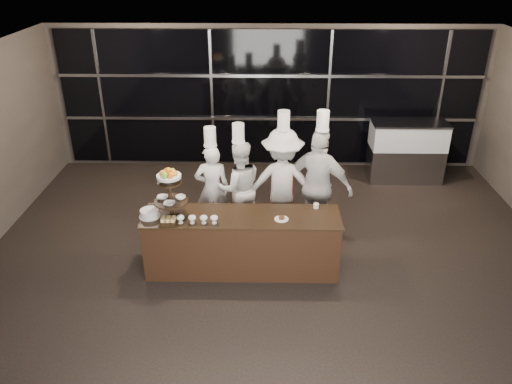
{
  "coord_description": "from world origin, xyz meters",
  "views": [
    {
      "loc": [
        -0.11,
        -5.16,
        4.44
      ],
      "look_at": [
        -0.22,
        1.36,
        1.15
      ],
      "focal_mm": 35.0,
      "sensor_mm": 36.0,
      "label": 1
    }
  ],
  "objects_px": {
    "chef_c": "(282,182)",
    "chef_d": "(319,186)",
    "display_stand": "(170,189)",
    "layer_cake": "(149,213)",
    "chef_b": "(239,187)",
    "chef_a": "(212,188)",
    "display_case": "(407,148)",
    "buffet_counter": "(242,242)"
  },
  "relations": [
    {
      "from": "chef_b",
      "to": "chef_a",
      "type": "bearing_deg",
      "value": -177.45
    },
    {
      "from": "display_case",
      "to": "chef_a",
      "type": "bearing_deg",
      "value": -150.34
    },
    {
      "from": "chef_b",
      "to": "chef_c",
      "type": "bearing_deg",
      "value": -0.99
    },
    {
      "from": "layer_cake",
      "to": "chef_a",
      "type": "xyz_separation_m",
      "value": [
        0.78,
        1.16,
        -0.16
      ]
    },
    {
      "from": "display_stand",
      "to": "chef_c",
      "type": "relative_size",
      "value": 0.35
    },
    {
      "from": "buffet_counter",
      "to": "chef_a",
      "type": "height_order",
      "value": "chef_a"
    },
    {
      "from": "layer_cake",
      "to": "chef_c",
      "type": "height_order",
      "value": "chef_c"
    },
    {
      "from": "buffet_counter",
      "to": "display_case",
      "type": "xyz_separation_m",
      "value": [
        3.2,
        3.24,
        0.22
      ]
    },
    {
      "from": "chef_a",
      "to": "display_case",
      "type": "bearing_deg",
      "value": 29.66
    },
    {
      "from": "display_stand",
      "to": "display_case",
      "type": "distance_m",
      "value": 5.35
    },
    {
      "from": "buffet_counter",
      "to": "display_stand",
      "type": "relative_size",
      "value": 3.81
    },
    {
      "from": "layer_cake",
      "to": "chef_d",
      "type": "distance_m",
      "value": 2.68
    },
    {
      "from": "buffet_counter",
      "to": "chef_b",
      "type": "relative_size",
      "value": 1.49
    },
    {
      "from": "chef_b",
      "to": "chef_d",
      "type": "relative_size",
      "value": 0.87
    },
    {
      "from": "display_stand",
      "to": "chef_b",
      "type": "bearing_deg",
      "value": 51.32
    },
    {
      "from": "layer_cake",
      "to": "display_case",
      "type": "relative_size",
      "value": 0.2
    },
    {
      "from": "display_case",
      "to": "chef_d",
      "type": "bearing_deg",
      "value": -130.86
    },
    {
      "from": "display_stand",
      "to": "display_case",
      "type": "height_order",
      "value": "display_stand"
    },
    {
      "from": "chef_a",
      "to": "chef_b",
      "type": "relative_size",
      "value": 0.97
    },
    {
      "from": "layer_cake",
      "to": "chef_d",
      "type": "bearing_deg",
      "value": 21.09
    },
    {
      "from": "chef_c",
      "to": "chef_d",
      "type": "xyz_separation_m",
      "value": [
        0.58,
        -0.21,
        0.04
      ]
    },
    {
      "from": "layer_cake",
      "to": "buffet_counter",
      "type": "bearing_deg",
      "value": 2.18
    },
    {
      "from": "chef_b",
      "to": "chef_d",
      "type": "height_order",
      "value": "chef_d"
    },
    {
      "from": "chef_d",
      "to": "layer_cake",
      "type": "bearing_deg",
      "value": -158.91
    },
    {
      "from": "display_stand",
      "to": "display_case",
      "type": "relative_size",
      "value": 0.5
    },
    {
      "from": "display_stand",
      "to": "chef_c",
      "type": "bearing_deg",
      "value": 34.86
    },
    {
      "from": "layer_cake",
      "to": "display_case",
      "type": "bearing_deg",
      "value": 36.1
    },
    {
      "from": "display_case",
      "to": "chef_c",
      "type": "xyz_separation_m",
      "value": [
        -2.59,
        -2.12,
        0.23
      ]
    },
    {
      "from": "chef_c",
      "to": "chef_a",
      "type": "bearing_deg",
      "value": -179.62
    },
    {
      "from": "display_stand",
      "to": "chef_d",
      "type": "xyz_separation_m",
      "value": [
        2.19,
        0.91,
        -0.38
      ]
    },
    {
      "from": "layer_cake",
      "to": "chef_c",
      "type": "relative_size",
      "value": 0.14
    },
    {
      "from": "buffet_counter",
      "to": "chef_c",
      "type": "bearing_deg",
      "value": 61.43
    },
    {
      "from": "chef_b",
      "to": "layer_cake",
      "type": "bearing_deg",
      "value": -135.88
    },
    {
      "from": "chef_c",
      "to": "chef_d",
      "type": "bearing_deg",
      "value": -19.85
    },
    {
      "from": "buffet_counter",
      "to": "chef_c",
      "type": "height_order",
      "value": "chef_c"
    },
    {
      "from": "chef_c",
      "to": "buffet_counter",
      "type": "bearing_deg",
      "value": -118.57
    },
    {
      "from": "display_stand",
      "to": "layer_cake",
      "type": "distance_m",
      "value": 0.48
    },
    {
      "from": "chef_a",
      "to": "chef_d",
      "type": "height_order",
      "value": "chef_d"
    },
    {
      "from": "buffet_counter",
      "to": "chef_d",
      "type": "height_order",
      "value": "chef_d"
    },
    {
      "from": "display_stand",
      "to": "chef_b",
      "type": "xyz_separation_m",
      "value": [
        0.91,
        1.13,
        -0.52
      ]
    },
    {
      "from": "display_stand",
      "to": "layer_cake",
      "type": "relative_size",
      "value": 2.48
    },
    {
      "from": "buffet_counter",
      "to": "chef_d",
      "type": "xyz_separation_m",
      "value": [
        1.19,
        0.91,
        0.5
      ]
    }
  ]
}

